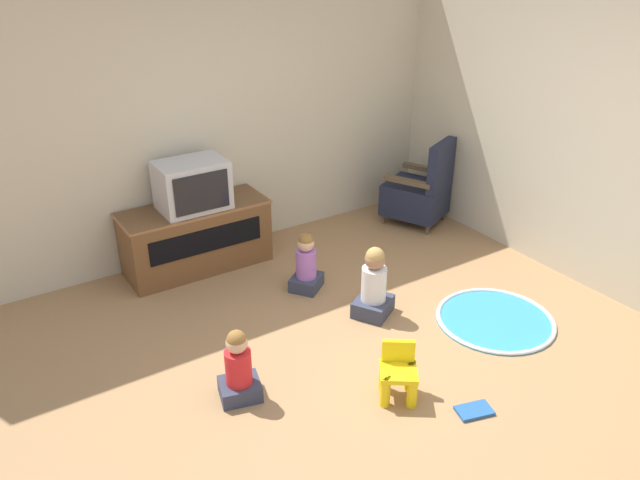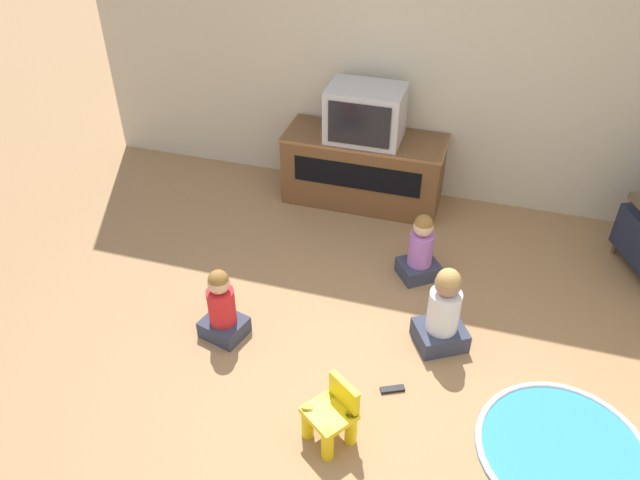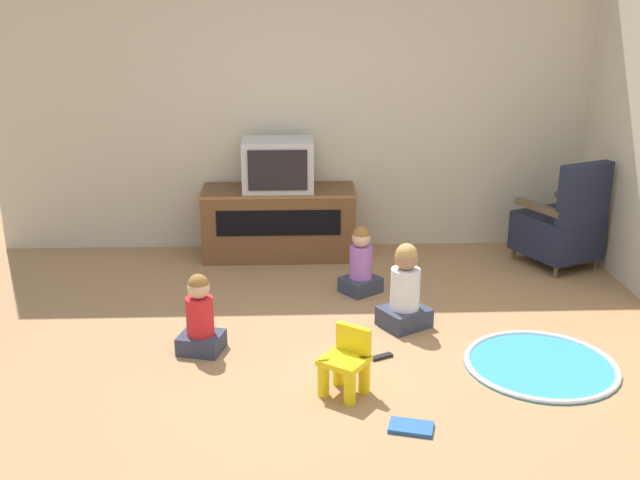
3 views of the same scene
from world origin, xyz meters
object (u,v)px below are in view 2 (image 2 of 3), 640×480
(tv_cabinet, at_px, (363,168))
(child_watching_right, at_px, (421,251))
(yellow_kid_chair, at_px, (332,417))
(child_watching_center, at_px, (443,313))
(child_watching_left, at_px, (222,308))
(remote_control, at_px, (392,389))
(television, at_px, (365,114))

(tv_cabinet, distance_m, child_watching_right, 1.12)
(yellow_kid_chair, bearing_deg, child_watching_center, 97.45)
(yellow_kid_chair, height_order, child_watching_right, child_watching_right)
(tv_cabinet, height_order, child_watching_right, tv_cabinet)
(child_watching_right, bearing_deg, child_watching_left, -175.71)
(child_watching_center, bearing_deg, remote_control, -144.29)
(yellow_kid_chair, xyz_separation_m, child_watching_left, (-0.91, 0.58, 0.06))
(child_watching_center, height_order, child_watching_right, child_watching_center)
(child_watching_left, xyz_separation_m, remote_control, (1.18, -0.15, -0.22))
(yellow_kid_chair, relative_size, child_watching_right, 0.73)
(television, height_order, yellow_kid_chair, television)
(child_watching_right, bearing_deg, yellow_kid_chair, -134.83)
(child_watching_center, bearing_deg, child_watching_left, 162.98)
(television, bearing_deg, tv_cabinet, 90.00)
(child_watching_left, relative_size, remote_control, 3.51)
(television, distance_m, child_watching_right, 1.25)
(child_watching_right, bearing_deg, tv_cabinet, 89.40)
(child_watching_left, bearing_deg, remote_control, 7.44)
(tv_cabinet, distance_m, child_watching_left, 1.95)
(tv_cabinet, relative_size, child_watching_center, 2.19)
(remote_control, bearing_deg, television, 82.99)
(remote_control, bearing_deg, child_watching_right, 65.99)
(child_watching_center, xyz_separation_m, remote_control, (-0.21, -0.49, -0.26))
(television, relative_size, child_watching_right, 1.12)
(yellow_kid_chair, distance_m, remote_control, 0.53)
(child_watching_left, height_order, remote_control, child_watching_left)
(remote_control, bearing_deg, child_watching_left, 146.78)
(television, distance_m, yellow_kid_chair, 2.57)
(child_watching_right, bearing_deg, child_watching_center, -105.28)
(tv_cabinet, bearing_deg, yellow_kid_chair, -80.32)
(child_watching_left, bearing_deg, tv_cabinet, 90.15)
(yellow_kid_chair, height_order, remote_control, yellow_kid_chair)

